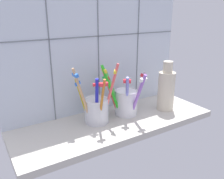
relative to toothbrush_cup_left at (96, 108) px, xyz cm
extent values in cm
cube|color=#BCB7AD|center=(5.78, -2.40, -5.69)|extent=(64.00, 22.00, 2.00)
cube|color=silver|center=(5.78, 9.60, 15.81)|extent=(64.00, 2.00, 45.00)
cube|color=slate|center=(-10.22, 8.50, 15.81)|extent=(0.30, 0.20, 45.00)
cube|color=slate|center=(5.78, 8.50, 15.81)|extent=(0.30, 0.20, 45.00)
cube|color=slate|center=(21.78, 8.50, 15.81)|extent=(0.30, 0.20, 45.00)
cube|color=slate|center=(5.78, 8.50, 20.56)|extent=(64.00, 0.20, 0.30)
cylinder|color=silver|center=(0.20, 0.18, -0.92)|extent=(7.43, 7.43, 7.54)
torus|color=silver|center=(0.20, 0.18, 2.85)|extent=(7.56, 7.56, 0.50)
cylinder|color=tan|center=(-4.55, -0.51, 4.64)|extent=(5.92, 0.81, 18.07)
cube|color=blue|center=(-6.48, -0.52, 11.58)|extent=(1.13, 2.52, 1.12)
cylinder|color=#B86921|center=(-0.25, -3.91, 3.26)|extent=(1.23, 5.30, 15.32)
cube|color=#E5333F|center=(-0.41, -5.62, 9.30)|extent=(2.37, 1.19, 1.20)
cylinder|color=gold|center=(-3.44, 1.83, 2.54)|extent=(4.21, 3.86, 13.93)
cube|color=blue|center=(-4.50, 2.75, 7.99)|extent=(2.47, 2.61, 1.14)
cylinder|color=#F75B5B|center=(3.50, -2.14, 4.84)|extent=(4.91, 3.77, 18.47)
cube|color=yellow|center=(4.84, -3.08, 11.55)|extent=(2.00, 2.28, 0.99)
cylinder|color=#2027C0|center=(-0.73, -1.85, 2.95)|extent=(1.64, 2.85, 14.60)
cube|color=#E5333F|center=(-0.88, -2.45, 8.43)|extent=(2.43, 1.28, 0.89)
cylinder|color=white|center=(11.36, 0.18, -0.62)|extent=(7.38, 7.38, 8.15)
torus|color=silver|center=(11.36, 0.18, 3.46)|extent=(7.51, 7.51, 0.50)
cylinder|color=#BAADC8|center=(15.40, -0.21, 2.35)|extent=(6.22, 1.73, 13.62)
cube|color=#E5333F|center=(17.47, -0.50, 7.88)|extent=(1.35, 2.55, 1.25)
cylinder|color=#EB5C48|center=(7.30, 3.18, 2.60)|extent=(4.38, 5.41, 14.12)
cube|color=green|center=(6.19, 4.67, 7.84)|extent=(2.49, 2.20, 1.10)
cylinder|color=#63C361|center=(7.61, 1.75, 2.86)|extent=(5.95, 3.29, 14.62)
cube|color=#E5333F|center=(5.92, 2.49, 8.25)|extent=(1.65, 2.08, 1.18)
cylinder|color=#7579D5|center=(9.73, -2.25, 2.60)|extent=(3.69, 4.70, 14.07)
cube|color=#E5333F|center=(8.84, -3.53, 8.17)|extent=(2.48, 2.15, 1.26)
cylinder|color=green|center=(5.76, 0.34, 4.34)|extent=(7.41, 1.45, 17.59)
cube|color=yellow|center=(3.27, 0.53, 11.27)|extent=(1.21, 2.51, 1.27)
cylinder|color=#9360C5|center=(11.96, -4.97, 3.20)|extent=(1.51, 6.84, 15.33)
cube|color=white|center=(12.12, -7.12, 9.03)|extent=(2.53, 1.38, 1.34)
cylinder|color=beige|center=(25.33, -3.58, 1.97)|extent=(5.70, 5.70, 13.33)
cylinder|color=beige|center=(25.33, -3.58, 10.50)|extent=(3.19, 3.19, 3.74)
camera|label=1|loc=(-30.97, -59.12, 28.95)|focal=38.01mm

